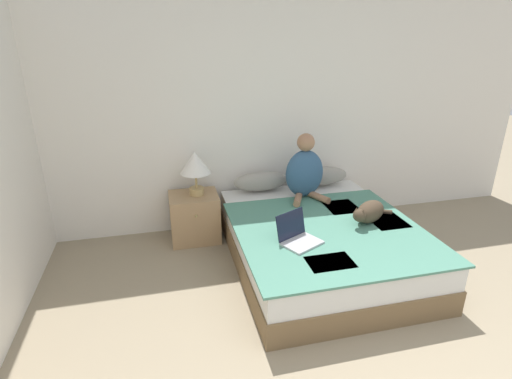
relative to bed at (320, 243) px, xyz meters
name	(u,v)px	position (x,y,z in m)	size (l,w,h in m)	color
wall_back	(284,113)	(-0.05, 1.09, 1.05)	(6.06, 0.05, 2.55)	white
bed	(320,243)	(0.00, 0.00, 0.00)	(1.66, 2.03, 0.46)	brown
pillow_near	(261,181)	(-0.36, 0.88, 0.34)	(0.61, 0.21, 0.21)	gray
pillow_far	(322,176)	(0.36, 0.88, 0.34)	(0.61, 0.21, 0.21)	gray
person_sitting	(305,171)	(0.04, 0.61, 0.52)	(0.41, 0.40, 0.69)	#33567A
cat_tabby	(369,212)	(0.41, -0.12, 0.33)	(0.52, 0.37, 0.20)	#473828
laptop_open	(298,236)	(-0.35, -0.33, 0.29)	(0.40, 0.39, 0.24)	#B7B7BC
nightstand	(195,217)	(-1.12, 0.80, 0.03)	(0.51, 0.45, 0.51)	tan
table_lamp	(195,165)	(-1.08, 0.81, 0.61)	(0.32, 0.32, 0.47)	tan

